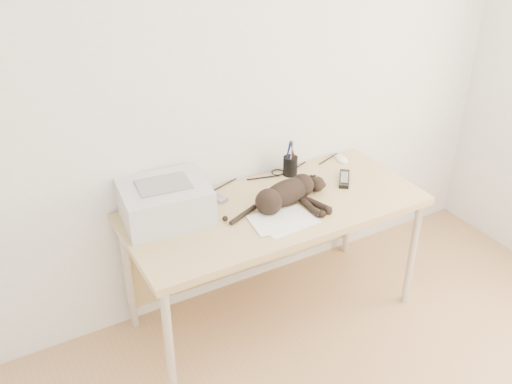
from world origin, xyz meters
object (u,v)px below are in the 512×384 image
printer (165,202)px  mouse (342,157)px  cat (285,195)px  mug (199,198)px  desk (267,219)px  pen_cup (290,165)px

printer → mouse: printer is taller
cat → mug: (-0.40, 0.22, -0.02)m
desk → mouse: size_ratio=14.27×
cat → mug: bearing=141.5°
printer → cat: bearing=-17.4°
desk → printer: (-0.55, 0.08, 0.23)m
desk → printer: bearing=171.3°
desk → pen_cup: bearing=34.5°
printer → mouse: 1.18m
desk → printer: size_ratio=3.46×
printer → mug: printer is taller
printer → cat: 0.62m
mug → mouse: (0.98, 0.06, -0.02)m
desk → mouse: mouse is taller
desk → printer: printer is taller
desk → mug: mug is taller
desk → cat: bearing=-65.7°
pen_cup → mouse: 0.38m
mug → printer: bearing=-169.9°
desk → pen_cup: 0.36m
mug → pen_cup: (0.60, 0.05, 0.02)m
printer → mouse: size_ratio=4.12×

